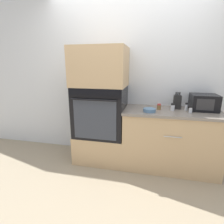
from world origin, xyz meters
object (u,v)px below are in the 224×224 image
at_px(wall_oven, 101,111).
at_px(condiment_jar_near, 159,107).
at_px(knife_block, 177,102).
at_px(condiment_jar_mid, 190,111).
at_px(bowl, 149,110).
at_px(microwave, 204,102).
at_px(condiment_jar_far, 186,107).
at_px(condiment_jar_back, 173,107).

height_order(wall_oven, condiment_jar_near, wall_oven).
relative_size(knife_block, condiment_jar_mid, 3.71).
relative_size(wall_oven, condiment_jar_near, 9.24).
distance_m(wall_oven, bowl, 0.75).
bearing_deg(wall_oven, knife_block, 6.93).
bearing_deg(condiment_jar_near, microwave, 8.88).
xyz_separation_m(wall_oven, bowl, (0.73, -0.14, 0.09)).
distance_m(bowl, condiment_jar_far, 0.53).
bearing_deg(condiment_jar_mid, condiment_jar_near, 165.35).
bearing_deg(bowl, condiment_jar_mid, 6.06).
distance_m(microwave, condiment_jar_far, 0.25).
bearing_deg(bowl, condiment_jar_far, 20.46).
height_order(bowl, condiment_jar_back, condiment_jar_back).
xyz_separation_m(wall_oven, condiment_jar_back, (1.04, -0.01, 0.11)).
distance_m(wall_oven, condiment_jar_mid, 1.26).
bearing_deg(condiment_jar_near, bowl, -129.08).
height_order(bowl, condiment_jar_mid, condiment_jar_mid).
relative_size(condiment_jar_mid, condiment_jar_back, 0.63).
bearing_deg(condiment_jar_far, condiment_jar_back, -164.44).
bearing_deg(condiment_jar_back, condiment_jar_far, 15.56).
bearing_deg(microwave, wall_oven, -175.49).
bearing_deg(condiment_jar_far, condiment_jar_mid, -76.01).
bearing_deg(wall_oven, condiment_jar_back, -0.28).
height_order(wall_oven, condiment_jar_far, wall_oven).
xyz_separation_m(microwave, knife_block, (-0.35, 0.02, -0.01)).
height_order(microwave, condiment_jar_near, microwave).
height_order(bowl, condiment_jar_far, condiment_jar_far).
height_order(bowl, condiment_jar_near, condiment_jar_near).
distance_m(microwave, condiment_jar_near, 0.61).
xyz_separation_m(wall_oven, condiment_jar_near, (0.86, 0.02, 0.10)).
bearing_deg(microwave, condiment_jar_far, -163.60).
xyz_separation_m(microwave, condiment_jar_far, (-0.23, -0.07, -0.06)).
bearing_deg(microwave, condiment_jar_near, -171.12).
relative_size(microwave, condiment_jar_near, 4.24).
bearing_deg(microwave, bowl, -160.81).
relative_size(knife_block, condiment_jar_near, 2.95).
distance_m(wall_oven, microwave, 1.47).
distance_m(bowl, condiment_jar_mid, 0.53).
bearing_deg(condiment_jar_far, condiment_jar_near, -176.10).
height_order(wall_oven, condiment_jar_back, wall_oven).
height_order(knife_block, bowl, knife_block).
relative_size(microwave, condiment_jar_back, 3.35).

